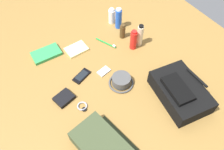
{
  "coord_description": "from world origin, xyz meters",
  "views": [
    {
      "loc": [
        0.73,
        -0.46,
        1.17
      ],
      "look_at": [
        0.0,
        0.0,
        0.04
      ],
      "focal_mm": 35.68,
      "sensor_mm": 36.0,
      "label": 1
    }
  ],
  "objects_px": {
    "wristwatch": "(82,106)",
    "toothbrush": "(107,43)",
    "notepad": "(76,49)",
    "deodorant_spray": "(119,19)",
    "toothpaste_tube": "(112,16)",
    "cologne_bottle": "(123,31)",
    "backpack": "(180,92)",
    "bucket_hat": "(121,81)",
    "wallet": "(64,98)",
    "media_player": "(104,71)",
    "lotion_bottle": "(140,35)",
    "sunscreen_spray": "(133,40)",
    "paperback_novel": "(46,54)",
    "cell_phone": "(82,76)",
    "toiletry_pouch": "(102,145)"
  },
  "relations": [
    {
      "from": "cologne_bottle",
      "to": "lotion_bottle",
      "type": "relative_size",
      "value": 0.66
    },
    {
      "from": "deodorant_spray",
      "to": "toothbrush",
      "type": "xyz_separation_m",
      "value": [
        0.12,
        -0.17,
        -0.08
      ]
    },
    {
      "from": "toiletry_pouch",
      "to": "sunscreen_spray",
      "type": "height_order",
      "value": "sunscreen_spray"
    },
    {
      "from": "cologne_bottle",
      "to": "cell_phone",
      "type": "height_order",
      "value": "cologne_bottle"
    },
    {
      "from": "wallet",
      "to": "notepad",
      "type": "bearing_deg",
      "value": 128.45
    },
    {
      "from": "toothpaste_tube",
      "to": "sunscreen_spray",
      "type": "height_order",
      "value": "sunscreen_spray"
    },
    {
      "from": "lotion_bottle",
      "to": "toothbrush",
      "type": "bearing_deg",
      "value": -121.54
    },
    {
      "from": "bucket_hat",
      "to": "paperback_novel",
      "type": "relative_size",
      "value": 0.81
    },
    {
      "from": "toothbrush",
      "to": "notepad",
      "type": "distance_m",
      "value": 0.23
    },
    {
      "from": "paperback_novel",
      "to": "notepad",
      "type": "bearing_deg",
      "value": 70.55
    },
    {
      "from": "sunscreen_spray",
      "to": "wristwatch",
      "type": "height_order",
      "value": "sunscreen_spray"
    },
    {
      "from": "cologne_bottle",
      "to": "wristwatch",
      "type": "xyz_separation_m",
      "value": [
        0.38,
        -0.54,
        -0.05
      ]
    },
    {
      "from": "sunscreen_spray",
      "to": "wallet",
      "type": "height_order",
      "value": "sunscreen_spray"
    },
    {
      "from": "toothbrush",
      "to": "sunscreen_spray",
      "type": "bearing_deg",
      "value": 47.29
    },
    {
      "from": "toothpaste_tube",
      "to": "media_player",
      "type": "height_order",
      "value": "toothpaste_tube"
    },
    {
      "from": "paperback_novel",
      "to": "cell_phone",
      "type": "xyz_separation_m",
      "value": [
        0.31,
        0.12,
        -0.0
      ]
    },
    {
      "from": "wallet",
      "to": "toothpaste_tube",
      "type": "bearing_deg",
      "value": 111.44
    },
    {
      "from": "paperback_novel",
      "to": "cell_phone",
      "type": "bearing_deg",
      "value": 21.8
    },
    {
      "from": "wristwatch",
      "to": "wallet",
      "type": "distance_m",
      "value": 0.13
    },
    {
      "from": "lotion_bottle",
      "to": "wristwatch",
      "type": "xyz_separation_m",
      "value": [
        0.25,
        -0.6,
        -0.08
      ]
    },
    {
      "from": "toiletry_pouch",
      "to": "sunscreen_spray",
      "type": "distance_m",
      "value": 0.76
    },
    {
      "from": "backpack",
      "to": "bucket_hat",
      "type": "bearing_deg",
      "value": -137.93
    },
    {
      "from": "toiletry_pouch",
      "to": "deodorant_spray",
      "type": "bearing_deg",
      "value": 141.84
    },
    {
      "from": "cologne_bottle",
      "to": "media_player",
      "type": "height_order",
      "value": "cologne_bottle"
    },
    {
      "from": "cologne_bottle",
      "to": "cell_phone",
      "type": "bearing_deg",
      "value": -68.26
    },
    {
      "from": "media_player",
      "to": "toothbrush",
      "type": "distance_m",
      "value": 0.26
    },
    {
      "from": "toothpaste_tube",
      "to": "wristwatch",
      "type": "relative_size",
      "value": 1.81
    },
    {
      "from": "cell_phone",
      "to": "wristwatch",
      "type": "distance_m",
      "value": 0.23
    },
    {
      "from": "toothpaste_tube",
      "to": "cologne_bottle",
      "type": "distance_m",
      "value": 0.19
    },
    {
      "from": "wristwatch",
      "to": "toothbrush",
      "type": "bearing_deg",
      "value": 133.31
    },
    {
      "from": "wristwatch",
      "to": "wallet",
      "type": "xyz_separation_m",
      "value": [
        -0.11,
        -0.07,
        0.01
      ]
    },
    {
      "from": "backpack",
      "to": "wallet",
      "type": "xyz_separation_m",
      "value": [
        -0.35,
        -0.6,
        -0.04
      ]
    },
    {
      "from": "sunscreen_spray",
      "to": "cologne_bottle",
      "type": "bearing_deg",
      "value": -179.2
    },
    {
      "from": "backpack",
      "to": "notepad",
      "type": "xyz_separation_m",
      "value": [
        -0.69,
        -0.35,
        -0.05
      ]
    },
    {
      "from": "backpack",
      "to": "deodorant_spray",
      "type": "xyz_separation_m",
      "value": [
        -0.74,
        0.04,
        0.03
      ]
    },
    {
      "from": "wallet",
      "to": "bucket_hat",
      "type": "bearing_deg",
      "value": 61.78
    },
    {
      "from": "lotion_bottle",
      "to": "toothbrush",
      "type": "distance_m",
      "value": 0.25
    },
    {
      "from": "toothbrush",
      "to": "toothpaste_tube",
      "type": "bearing_deg",
      "value": 139.93
    },
    {
      "from": "cologne_bottle",
      "to": "wristwatch",
      "type": "bearing_deg",
      "value": -54.77
    },
    {
      "from": "toothpaste_tube",
      "to": "notepad",
      "type": "bearing_deg",
      "value": -71.69
    },
    {
      "from": "bucket_hat",
      "to": "cell_phone",
      "type": "height_order",
      "value": "bucket_hat"
    },
    {
      "from": "bucket_hat",
      "to": "cell_phone",
      "type": "bearing_deg",
      "value": -134.16
    },
    {
      "from": "toothpaste_tube",
      "to": "wallet",
      "type": "relative_size",
      "value": 1.17
    },
    {
      "from": "cell_phone",
      "to": "backpack",
      "type": "bearing_deg",
      "value": 43.66
    },
    {
      "from": "toiletry_pouch",
      "to": "media_player",
      "type": "distance_m",
      "value": 0.51
    },
    {
      "from": "cell_phone",
      "to": "deodorant_spray",
      "type": "bearing_deg",
      "value": 121.12
    },
    {
      "from": "deodorant_spray",
      "to": "wristwatch",
      "type": "distance_m",
      "value": 0.76
    },
    {
      "from": "toiletry_pouch",
      "to": "wallet",
      "type": "distance_m",
      "value": 0.38
    },
    {
      "from": "deodorant_spray",
      "to": "lotion_bottle",
      "type": "xyz_separation_m",
      "value": [
        0.24,
        0.03,
        0.0
      ]
    },
    {
      "from": "lotion_bottle",
      "to": "paperback_novel",
      "type": "bearing_deg",
      "value": -112.76
    }
  ]
}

